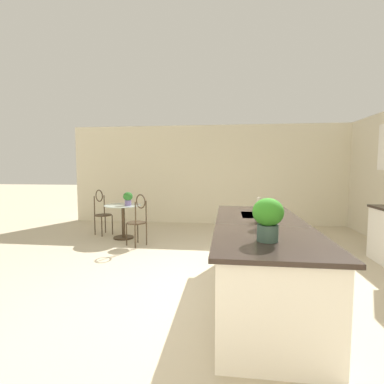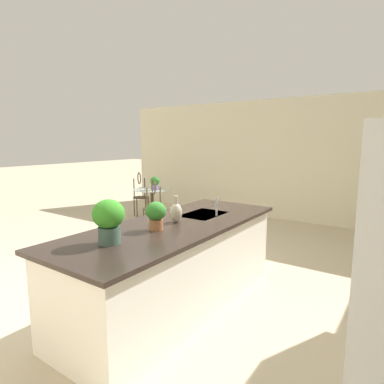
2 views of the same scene
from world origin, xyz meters
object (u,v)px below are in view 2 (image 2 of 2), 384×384
Objects in this scene: chair_near_window at (153,203)px; chair_by_island at (140,192)px; bistro_table at (152,202)px; potted_plant_on_table at (155,182)px; vase_on_counter at (176,212)px; potted_plant_counter_near at (156,214)px; potted_plant_counter_far at (109,219)px.

chair_near_window is 1.00× the size of chair_by_island.
bistro_table is 0.48m from potted_plant_on_table.
potted_plant_on_table is at bearing -135.17° from vase_on_counter.
potted_plant_on_table reaches higher than bistro_table.
bistro_table is at bearing 64.95° from chair_by_island.
vase_on_counter is at bearing -175.84° from potted_plant_counter_near.
potted_plant_counter_far is 1.36× the size of potted_plant_counter_near.
chair_by_island is 4.99m from potted_plant_counter_far.
vase_on_counter is (2.86, 3.26, 0.46)m from chair_by_island.
potted_plant_counter_far reaches higher than chair_by_island.
chair_by_island reaches higher than bistro_table.
chair_near_window is 3.63× the size of potted_plant_on_table.
chair_by_island is at bearing -114.00° from potted_plant_on_table.
chair_near_window is 3.23m from potted_plant_counter_near.
potted_plant_counter_far is at bearing 40.79° from chair_by_island.
chair_by_island is 2.73× the size of potted_plant_counter_far.
chair_by_island is (-0.85, -1.14, 0.00)m from chair_near_window.
potted_plant_counter_far reaches higher than chair_near_window.
potted_plant_on_table is 0.75× the size of potted_plant_counter_far.
chair_near_window is 1.42m from chair_by_island.
potted_plant_counter_near is at bearing 42.36° from chair_near_window.
potted_plant_on_table is (-0.51, -0.38, 0.33)m from chair_near_window.
potted_plant_counter_near is (2.35, 2.15, 0.51)m from chair_near_window.
vase_on_counter reaches higher than bistro_table.
bistro_table is 0.77m from chair_near_window.
bistro_table is 3.72m from vase_on_counter.
potted_plant_counter_far is at bearing 35.91° from chair_near_window.
chair_near_window is at bearing -144.09° from potted_plant_counter_far.
bistro_table is 2.10× the size of potted_plant_counter_far.
chair_by_island is at bearing -131.23° from vase_on_counter.
vase_on_counter is (2.00, 2.12, 0.46)m from chair_near_window.
vase_on_counter is at bearing 44.83° from potted_plant_on_table.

